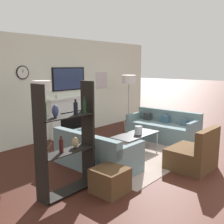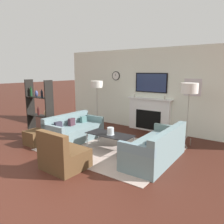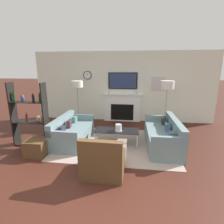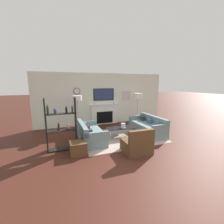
# 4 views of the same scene
# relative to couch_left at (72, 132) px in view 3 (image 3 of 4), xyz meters

# --- Properties ---
(ground_plane) EXTENTS (60.00, 60.00, 0.00)m
(ground_plane) POSITION_rel_couch_left_xyz_m (1.28, -2.31, -0.27)
(ground_plane) COLOR #3F1C14
(fireplace_wall) EXTENTS (7.03, 0.28, 2.70)m
(fireplace_wall) POSITION_rel_couch_left_xyz_m (1.28, 2.32, 0.95)
(fireplace_wall) COLOR white
(fireplace_wall) RESTS_ON ground_plane
(area_rug) EXTENTS (3.18, 2.41, 0.01)m
(area_rug) POSITION_rel_couch_left_xyz_m (1.28, 0.00, -0.27)
(area_rug) COLOR gray
(area_rug) RESTS_ON ground_plane
(couch_left) EXTENTS (0.82, 1.68, 0.73)m
(couch_left) POSITION_rel_couch_left_xyz_m (0.00, 0.00, 0.00)
(couch_left) COLOR slate
(couch_left) RESTS_ON ground_plane
(couch_right) EXTENTS (0.82, 1.86, 0.77)m
(couch_right) POSITION_rel_couch_left_xyz_m (2.56, 0.00, 0.02)
(couch_right) COLOR slate
(couch_right) RESTS_ON ground_plane
(armchair) EXTENTS (0.84, 0.79, 0.83)m
(armchair) POSITION_rel_couch_left_xyz_m (1.18, -1.46, -0.01)
(armchair) COLOR #51371F
(armchair) RESTS_ON ground_plane
(coffee_table) EXTENTS (1.21, 0.54, 0.41)m
(coffee_table) POSITION_rel_couch_left_xyz_m (1.30, -0.01, 0.11)
(coffee_table) COLOR black
(coffee_table) RESTS_ON ground_plane
(hurricane_candle) EXTENTS (0.20, 0.20, 0.18)m
(hurricane_candle) POSITION_rel_couch_left_xyz_m (1.35, -0.05, 0.22)
(hurricane_candle) COLOR silver
(hurricane_candle) RESTS_ON coffee_table
(floor_lamp_left) EXTENTS (0.39, 0.39, 1.65)m
(floor_lamp_left) POSITION_rel_couch_left_xyz_m (-0.24, 1.35, 1.23)
(floor_lamp_left) COLOR #9E998E
(floor_lamp_left) RESTS_ON ground_plane
(floor_lamp_right) EXTENTS (0.43, 0.43, 1.69)m
(floor_lamp_right) POSITION_rel_couch_left_xyz_m (2.80, 1.35, 1.26)
(floor_lamp_right) COLOR #9E998E
(floor_lamp_right) RESTS_ON ground_plane
(shelf_unit) EXTENTS (0.95, 0.28, 1.72)m
(shelf_unit) POSITION_rel_couch_left_xyz_m (-1.01, -0.37, 0.57)
(shelf_unit) COLOR black
(shelf_unit) RESTS_ON ground_plane
(ottoman) EXTENTS (0.49, 0.49, 0.39)m
(ottoman) POSITION_rel_couch_left_xyz_m (-0.58, -0.88, -0.08)
(ottoman) COLOR #51371F
(ottoman) RESTS_ON ground_plane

